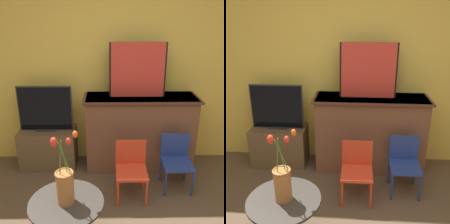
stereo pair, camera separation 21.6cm
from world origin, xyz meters
The scene contains 9 objects.
wall_back centered at (0.00, 2.13, 1.35)m, with size 8.00×0.06×2.70m.
fireplace_mantel centered at (0.22, 1.88, 0.49)m, with size 1.41×0.49×0.96m.
painting centered at (0.17, 1.88, 1.28)m, with size 0.68×0.03×0.65m.
tv_stand centered at (-0.97, 1.89, 0.25)m, with size 0.72×0.38×0.51m.
tv_monitor centered at (-0.97, 1.89, 0.79)m, with size 0.67×0.12×0.58m.
chair_red centered at (0.07, 1.25, 0.37)m, with size 0.33×0.33×0.63m.
chair_blue centered at (0.59, 1.41, 0.37)m, with size 0.33×0.33×0.63m.
side_table centered at (-0.51, 0.46, 0.36)m, with size 0.58×0.58×0.55m.
vase_tulips centered at (-0.51, 0.47, 0.72)m, with size 0.18×0.21×0.56m.
Camera 1 is at (-0.17, -1.19, 1.91)m, focal length 42.00 mm.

